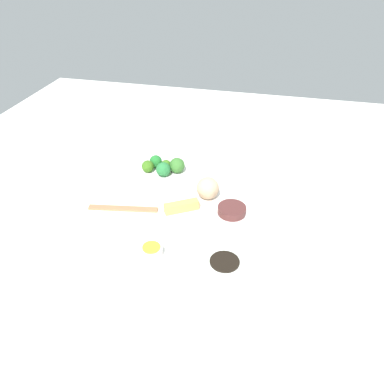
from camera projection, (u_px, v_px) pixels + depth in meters
tabletop at (206, 221)px, 1.16m from camera, size 2.20×2.20×0.02m
main_plate at (206, 214)px, 1.15m from camera, size 0.29×0.29×0.02m
rice_scoop at (208, 188)px, 1.19m from camera, size 0.07×0.07×0.07m
spring_roll at (181, 207)px, 1.15m from camera, size 0.10×0.08×0.03m
crab_rangoon_wonton at (205, 227)px, 1.08m from camera, size 0.09×0.09×0.01m
stir_fry_heap at (232, 210)px, 1.14m from camera, size 0.09×0.09×0.02m
broccoli_plate at (164, 172)px, 1.35m from camera, size 0.22×0.22×0.01m
broccoli_floret_0 at (148, 166)px, 1.33m from camera, size 0.04×0.04×0.04m
broccoli_floret_1 at (166, 165)px, 1.35m from camera, size 0.04×0.04×0.04m
broccoli_floret_2 at (163, 169)px, 1.31m from camera, size 0.05×0.05×0.05m
broccoli_floret_4 at (177, 165)px, 1.33m from camera, size 0.05×0.05×0.05m
broccoli_floret_6 at (156, 161)px, 1.36m from camera, size 0.04×0.04×0.04m
soy_sauce_bowl at (224, 267)px, 0.96m from camera, size 0.09×0.09×0.03m
soy_sauce_bowl_liquid at (225, 262)px, 0.95m from camera, size 0.08×0.08×0.00m
sauce_ramekin_hot_mustard at (152, 252)px, 1.01m from camera, size 0.06×0.06×0.03m
sauce_ramekin_hot_mustard_liquid at (151, 247)px, 1.00m from camera, size 0.05×0.05×0.00m
chopsticks_pair at (123, 209)px, 1.18m from camera, size 0.22×0.05×0.01m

